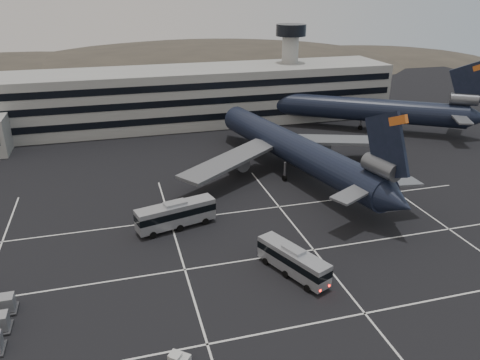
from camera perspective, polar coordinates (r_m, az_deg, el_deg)
name	(u,v)px	position (r m, az deg, el deg)	size (l,w,h in m)	color
ground	(238,280)	(59.51, -0.26, -12.08)	(260.00, 260.00, 0.00)	black
lane_markings	(244,275)	(60.29, 0.44, -11.56)	(90.00, 55.62, 0.01)	silver
terminal	(152,99)	(121.64, -10.69, 9.63)	(125.00, 26.00, 24.00)	gray
hills	(179,90)	(224.00, -7.50, 10.86)	(352.00, 180.00, 44.00)	#38332B
trijet_main	(295,149)	(88.60, 6.77, 3.75)	(46.39, 57.28, 18.08)	black
trijet_far	(366,109)	(120.57, 15.13, 8.38)	(51.05, 37.46, 18.08)	black
bus_near	(293,260)	(59.80, 6.49, -9.65)	(6.54, 10.95, 3.82)	gray
bus_far	(176,214)	(70.57, -7.83, -4.09)	(12.38, 5.70, 4.26)	gray
tug_b	(180,358)	(48.83, -7.31, -20.74)	(2.34, 2.23, 1.31)	beige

